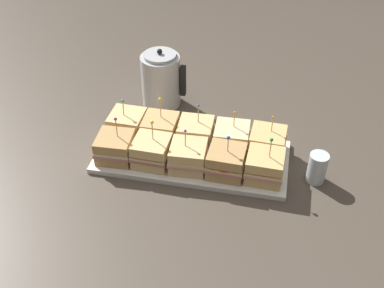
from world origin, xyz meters
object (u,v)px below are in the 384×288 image
Objects in this scene: sandwich_front_left at (152,151)px; sandwich_back_left at (160,129)px; sandwich_front_far_left at (115,147)px; sandwich_front_right at (226,162)px; drinking_glass at (317,168)px; kettle_steel at (161,80)px; sandwich_back_center at (196,134)px; sandwich_back_right at (232,138)px; sandwich_front_center at (189,156)px; sandwich_back_far_left at (127,125)px; serving_platter at (192,157)px; sandwich_back_far_right at (267,143)px; sandwich_front_far_right at (265,166)px.

sandwich_back_left is at bearing 91.05° from sandwich_front_left.
sandwich_front_far_left is 0.37m from sandwich_front_right.
kettle_steel is at bearing 150.69° from drinking_glass.
sandwich_back_right is at bearing -0.88° from sandwich_back_center.
sandwich_front_right and sandwich_back_right have the same top height.
sandwich_front_center is 0.93× the size of sandwich_back_center.
sandwich_front_left is 0.17m from sandwich_back_far_left.
sandwich_back_far_right reaches higher than serving_platter.
drinking_glass is at bearing -11.55° from sandwich_back_center.
kettle_steel is 2.26× the size of drinking_glass.
sandwich_back_far_right is at bearing 13.56° from serving_platter.
sandwich_back_right is 0.12m from sandwich_back_far_right.
serving_platter is 3.96× the size of sandwich_front_left.
sandwich_front_far_left reaches higher than sandwich_back_far_left.
sandwich_front_center is at bearing -63.45° from kettle_steel.
sandwich_front_far_right reaches higher than sandwich_front_far_left.
sandwich_front_center reaches higher than drinking_glass.
kettle_steel is at bearing 120.63° from serving_platter.
sandwich_front_left is at bearing -135.21° from sandwich_back_center.
sandwich_back_far_left is 1.01× the size of sandwich_back_right.
sandwich_front_far_left reaches higher than sandwich_back_center.
sandwich_back_left reaches higher than serving_platter.
sandwich_back_center is 0.12m from sandwich_back_right.
kettle_steel is (-0.18, 0.37, 0.04)m from sandwich_front_center.
drinking_glass is at bearing -8.81° from sandwich_back_left.
sandwich_front_left is 1.09× the size of sandwich_front_right.
sandwich_back_far_left reaches higher than sandwich_back_right.
serving_platter is 4.40× the size of sandwich_front_center.
sandwich_front_center is 0.98× the size of sandwich_back_right.
sandwich_front_far_left is at bearing -153.57° from sandwich_back_center.
sandwich_back_center is at bearing 26.43° from sandwich_front_far_left.
sandwich_front_right is at bearing -179.22° from sandwich_front_far_right.
sandwich_front_far_left is 1.07× the size of sandwich_front_right.
sandwich_back_left is at bearing -76.45° from kettle_steel.
drinking_glass is (0.65, -0.09, -0.01)m from sandwich_back_far_left.
serving_platter is at bearing 14.15° from sandwich_front_far_left.
sandwich_back_left reaches higher than sandwich_back_far_right.
sandwich_front_far_left reaches higher than sandwich_front_center.
sandwich_front_far_left is at bearing -135.05° from sandwich_back_left.
sandwich_back_left is at bearing 154.00° from serving_platter.
sandwich_back_center is at bearing -0.44° from sandwich_back_far_left.
sandwich_front_far_right is 0.27m from sandwich_back_center.
sandwich_front_left is (0.12, 0.00, 0.00)m from sandwich_front_far_left.
sandwich_front_left is 0.37m from sandwich_front_far_right.
serving_platter is at bearing -154.50° from sandwich_back_right.
sandwich_front_far_left is at bearing -179.52° from sandwich_front_left.
sandwich_front_right is (0.37, -0.00, 0.00)m from sandwich_front_far_left.
sandwich_front_center is 0.27m from sandwich_back_far_left.
sandwich_back_center is (0.25, 0.12, 0.00)m from sandwich_front_far_left.
sandwich_front_left is at bearing -45.45° from sandwich_back_far_left.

